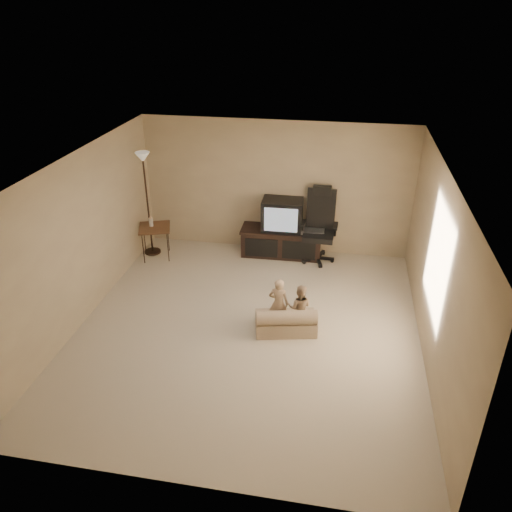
# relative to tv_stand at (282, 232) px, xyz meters

# --- Properties ---
(floor) EXTENTS (5.50, 5.50, 0.00)m
(floor) POSITION_rel_tv_stand_xyz_m (-0.17, -2.49, -0.46)
(floor) COLOR beige
(floor) RESTS_ON ground
(room_shell) EXTENTS (5.50, 5.50, 5.50)m
(room_shell) POSITION_rel_tv_stand_xyz_m (-0.17, -2.49, 1.06)
(room_shell) COLOR silver
(room_shell) RESTS_ON floor
(tv_stand) EXTENTS (1.57, 0.61, 1.11)m
(tv_stand) POSITION_rel_tv_stand_xyz_m (0.00, 0.00, 0.00)
(tv_stand) COLOR black
(tv_stand) RESTS_ON floor
(office_chair) EXTENTS (0.68, 0.69, 1.38)m
(office_chair) POSITION_rel_tv_stand_xyz_m (0.69, -0.05, 0.04)
(office_chair) COLOR black
(office_chair) RESTS_ON floor
(side_table) EXTENTS (0.71, 0.71, 0.84)m
(side_table) POSITION_rel_tv_stand_xyz_m (-2.33, -0.52, 0.14)
(side_table) COLOR brown
(side_table) RESTS_ON floor
(floor_lamp) EXTENTS (0.31, 0.31, 1.98)m
(floor_lamp) POSITION_rel_tv_stand_xyz_m (-2.47, -0.37, 0.98)
(floor_lamp) COLOR black
(floor_lamp) RESTS_ON floor
(child_sofa) EXTENTS (0.97, 0.67, 0.43)m
(child_sofa) POSITION_rel_tv_stand_xyz_m (0.39, -2.47, -0.29)
(child_sofa) COLOR tan
(child_sofa) RESTS_ON floor
(toddler_left) EXTENTS (0.32, 0.24, 0.82)m
(toddler_left) POSITION_rel_tv_stand_xyz_m (0.26, -2.36, -0.05)
(toddler_left) COLOR tan
(toddler_left) RESTS_ON floor
(toddler_right) EXTENTS (0.37, 0.21, 0.74)m
(toddler_right) POSITION_rel_tv_stand_xyz_m (0.57, -2.35, -0.09)
(toddler_right) COLOR tan
(toddler_right) RESTS_ON floor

